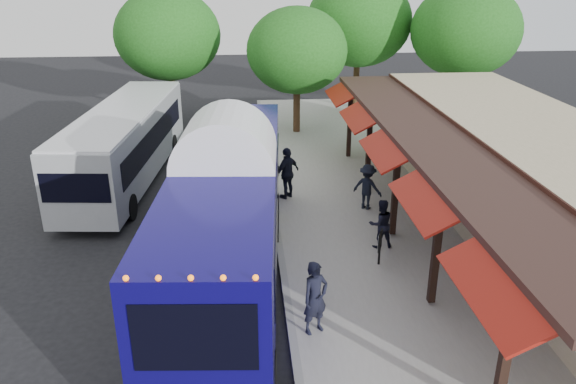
# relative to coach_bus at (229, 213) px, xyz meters

# --- Properties ---
(ground) EXTENTS (90.00, 90.00, 0.00)m
(ground) POSITION_rel_coach_bus_xyz_m (1.45, -1.81, -2.12)
(ground) COLOR black
(ground) RESTS_ON ground
(sidewalk) EXTENTS (10.00, 40.00, 0.15)m
(sidewalk) POSITION_rel_coach_bus_xyz_m (6.45, 2.19, -2.05)
(sidewalk) COLOR #9E9B93
(sidewalk) RESTS_ON ground
(curb) EXTENTS (0.20, 40.00, 0.16)m
(curb) POSITION_rel_coach_bus_xyz_m (1.50, 2.19, -2.05)
(curb) COLOR gray
(curb) RESTS_ON ground
(station_shelter) EXTENTS (8.15, 20.00, 3.60)m
(station_shelter) POSITION_rel_coach_bus_xyz_m (9.83, 2.19, -0.28)
(station_shelter) COLOR tan
(station_shelter) RESTS_ON ground
(coach_bus) EXTENTS (3.49, 12.49, 3.95)m
(coach_bus) POSITION_rel_coach_bus_xyz_m (0.00, 0.00, 0.00)
(coach_bus) COLOR #0E085D
(coach_bus) RESTS_ON ground
(city_bus) EXTENTS (3.50, 11.51, 3.04)m
(city_bus) POSITION_rel_coach_bus_xyz_m (-4.36, 8.52, -0.44)
(city_bus) COLOR #919498
(city_bus) RESTS_ON ground
(ped_a) EXTENTS (0.81, 0.72, 1.86)m
(ped_a) POSITION_rel_coach_bus_xyz_m (2.05, -2.73, -1.04)
(ped_a) COLOR black
(ped_a) RESTS_ON sidewalk
(ped_b) EXTENTS (0.86, 0.71, 1.59)m
(ped_b) POSITION_rel_coach_bus_xyz_m (4.63, 1.44, -1.18)
(ped_b) COLOR black
(ped_b) RESTS_ON sidewalk
(ped_c) EXTENTS (1.18, 1.14, 1.98)m
(ped_c) POSITION_rel_coach_bus_xyz_m (2.06, 5.68, -0.98)
(ped_c) COLOR black
(ped_c) RESTS_ON sidewalk
(ped_d) EXTENTS (1.24, 1.13, 1.68)m
(ped_d) POSITION_rel_coach_bus_xyz_m (4.85, 4.44, -1.14)
(ped_d) COLOR black
(ped_d) RESTS_ON sidewalk
(sign_board) EXTENTS (0.23, 0.46, 1.07)m
(sign_board) POSITION_rel_coach_bus_xyz_m (4.35, 0.35, -1.25)
(sign_board) COLOR black
(sign_board) RESTS_ON sidewalk
(tree_left) EXTENTS (5.10, 5.10, 6.53)m
(tree_left) POSITION_rel_coach_bus_xyz_m (3.28, 14.74, 2.23)
(tree_left) COLOR #382314
(tree_left) RESTS_ON ground
(tree_mid) EXTENTS (6.18, 6.18, 7.91)m
(tree_mid) POSITION_rel_coach_bus_xyz_m (7.40, 19.78, 3.15)
(tree_mid) COLOR #382314
(tree_mid) RESTS_ON ground
(tree_right) EXTENTS (5.93, 5.93, 7.59)m
(tree_right) POSITION_rel_coach_bus_xyz_m (12.67, 16.63, 2.94)
(tree_right) COLOR #382314
(tree_right) RESTS_ON ground
(tree_far) EXTENTS (5.69, 5.69, 7.29)m
(tree_far) POSITION_rel_coach_bus_xyz_m (-3.45, 17.57, 2.74)
(tree_far) COLOR #382314
(tree_far) RESTS_ON ground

